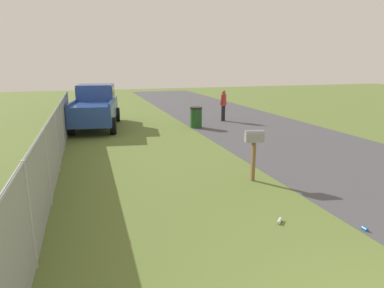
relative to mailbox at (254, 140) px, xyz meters
name	(u,v)px	position (x,y,z in m)	size (l,w,h in m)	color
road_asphalt	(367,169)	(-0.14, -3.81, -1.12)	(60.00, 6.34, 0.01)	#47474C
mailbox	(254,140)	(0.00, 0.00, 0.00)	(0.29, 0.52, 1.41)	brown
pickup_truck	(96,105)	(9.37, 3.78, -0.02)	(5.31, 2.66, 2.09)	#284793
trash_bin	(196,117)	(7.72, -0.92, -0.61)	(0.60, 0.60, 1.02)	#1E4C1E
pedestrian	(223,103)	(9.12, -2.96, -0.14)	(0.32, 0.50, 1.70)	black
fence_section	(56,140)	(2.48, 5.11, -0.18)	(15.12, 0.07, 1.76)	#9EA3A8
litter_can_midfield_b	(365,229)	(-3.15, -0.75, -1.09)	(0.07, 0.07, 0.12)	blue
litter_bottle_midfield_a	(280,221)	(-2.37, 0.63, -1.09)	(0.07, 0.07, 0.22)	#B2D8BF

